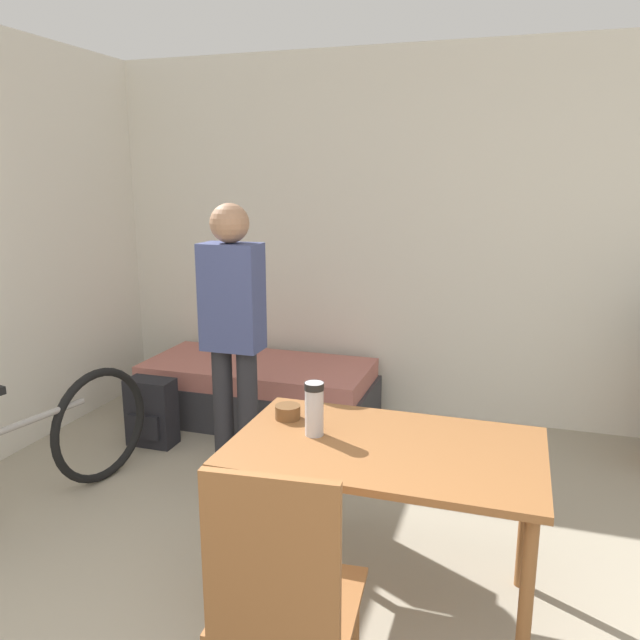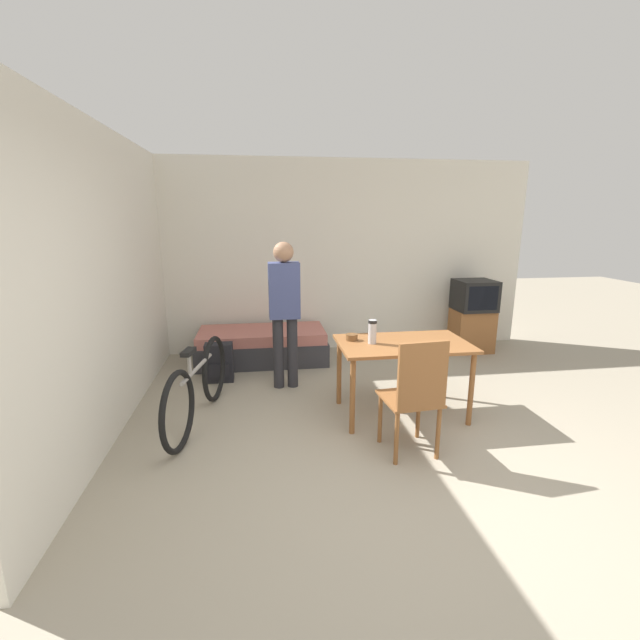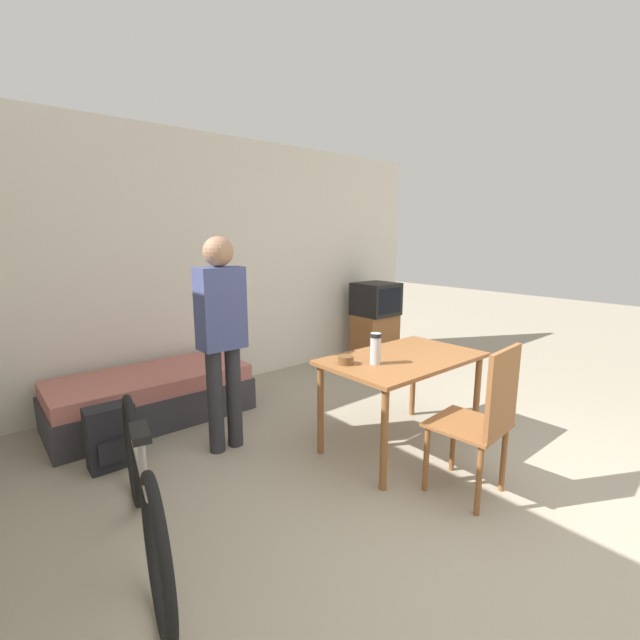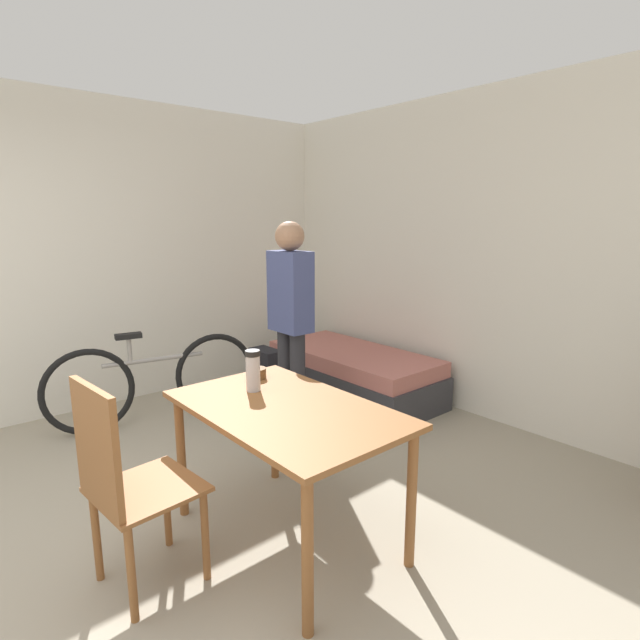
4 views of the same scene
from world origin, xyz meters
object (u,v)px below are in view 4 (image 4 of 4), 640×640
Objects in this scene: wooden_chair at (123,478)px; bicycle at (155,381)px; backpack at (266,373)px; person_standing at (291,312)px; dining_table at (286,423)px; thermos_flask at (253,368)px; daybed at (353,373)px; mate_bowl at (257,373)px.

wooden_chair reaches higher than bicycle.
backpack is at bearing 84.33° from bicycle.
bicycle is at bearing -139.16° from person_standing.
thermos_flask is (-0.31, 0.01, 0.22)m from dining_table.
bicycle is (-1.80, 0.88, -0.20)m from wooden_chair.
bicycle reaches higher than daybed.
mate_bowl is (-0.17, 0.13, -0.10)m from thermos_flask.
mate_bowl reaches higher than bicycle.
dining_table is at bearing -16.41° from mate_bowl.
backpack is at bearing 148.36° from dining_table.
backpack is at bearing 143.96° from mate_bowl.
mate_bowl is at bearing 109.36° from wooden_chair.
person_standing is at bearing 132.24° from thermos_flask.
bicycle reaches higher than dining_table.
daybed is 7.50× the size of thermos_flask.
dining_table is 1.42m from person_standing.
backpack is at bearing 160.01° from person_standing.
bicycle is 1.73m from thermos_flask.
wooden_chair is 8.92× the size of mate_bowl.
person_standing is at bearing -19.99° from backpack.
mate_bowl is (0.61, -0.72, -0.19)m from person_standing.
daybed is 1.70× the size of wooden_chair.
backpack is at bearing 143.71° from thermos_flask.
wooden_chair is 2.02m from bicycle.
daybed is at bearing 51.96° from backpack.
bicycle is 7.38× the size of thermos_flask.
bicycle is at bearing -110.02° from daybed.
thermos_flask is (-0.15, 0.78, 0.31)m from wooden_chair.
backpack is (-0.51, -0.65, 0.01)m from daybed.
bicycle is (-1.96, 0.11, -0.29)m from dining_table.
mate_bowl reaches higher than backpack.
daybed is 1.04× the size of person_standing.
thermos_flask is 0.24m from mate_bowl.
person_standing is (0.87, 0.75, 0.61)m from bicycle.
bicycle is 1.02× the size of person_standing.
dining_table is at bearing -3.18° from bicycle.
dining_table is 1.98m from bicycle.
wooden_chair is 4.40× the size of thermos_flask.
mate_bowl is at bearing 141.74° from thermos_flask.
backpack is (-1.85, 1.14, -0.42)m from dining_table.
person_standing is (0.26, -0.93, 0.75)m from daybed.
daybed is 2.17m from thermos_flask.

